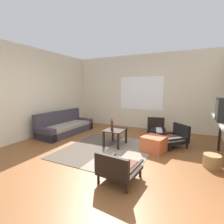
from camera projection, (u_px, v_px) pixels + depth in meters
ground_plane at (101, 157)px, 3.65m from camera, size 7.80×7.80×0.00m
far_wall_with_window at (141, 92)px, 6.18m from camera, size 5.60×0.13×2.70m
side_wall_left at (26, 93)px, 4.87m from camera, size 0.12×6.60×2.70m
area_rug at (107, 149)px, 4.11m from camera, size 2.04×2.22×0.01m
couch at (65, 127)px, 5.54m from camera, size 0.85×1.96×0.74m
coffee_table at (115, 133)px, 4.37m from camera, size 0.48×0.61×0.43m
armchair_by_window at (156, 128)px, 5.28m from camera, size 0.67×0.74×0.55m
armchair_striped_foreground at (118, 168)px, 2.66m from camera, size 0.64×0.67×0.52m
armchair_corner at (175, 137)px, 4.32m from camera, size 0.84×0.84×0.57m
ottoman_orange at (154, 144)px, 3.97m from camera, size 0.60×0.60×0.36m
glass_bottle at (112, 125)px, 4.34m from camera, size 0.07×0.07×0.29m
wicker_basket at (212, 161)px, 3.18m from camera, size 0.31×0.31×0.25m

